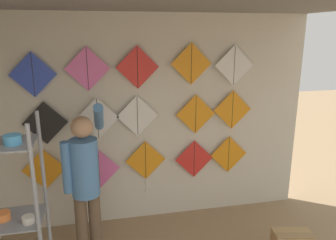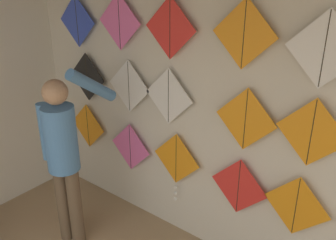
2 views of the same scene
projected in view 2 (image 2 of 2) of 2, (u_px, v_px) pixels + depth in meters
The scene contains 17 objects.
back_panel at pixel (181, 106), 3.52m from camera, with size 4.56×0.06×2.80m, color beige.
shopkeeper at pixel (64, 150), 3.49m from camera, with size 0.46×0.68×1.84m.
kite_0 at pixel (88, 126), 4.40m from camera, with size 0.54×0.01×0.54m.
kite_1 at pixel (130, 147), 4.03m from camera, with size 0.54×0.01×0.54m.
kite_2 at pixel (176, 163), 3.67m from camera, with size 0.54×0.04×0.75m.
kite_3 at pixel (239, 187), 3.28m from camera, with size 0.54×0.01×0.54m.
kite_4 at pixel (296, 206), 2.98m from camera, with size 0.54×0.01×0.54m.
kite_5 at pixel (87, 77), 4.11m from camera, with size 0.54×0.01×0.54m.
kite_6 at pixel (129, 86), 3.75m from camera, with size 0.54×0.01×0.54m.
kite_7 at pixel (169, 97), 3.46m from camera, with size 0.54×0.01×0.54m.
kite_8 at pixel (246, 119), 3.02m from camera, with size 0.54×0.01×0.54m.
kite_9 at pixel (312, 133), 2.70m from camera, with size 0.54×0.01×0.54m.
kite_10 at pixel (77, 21), 3.92m from camera, with size 0.54×0.01×0.54m.
kite_11 at pixel (119, 22), 3.55m from camera, with size 0.54×0.01×0.54m.
kite_12 at pixel (170, 28), 3.20m from camera, with size 0.54×0.01×0.54m.
kite_13 at pixel (244, 34), 2.79m from camera, with size 0.54×0.01×0.54m.
kite_14 at pixel (325, 50), 2.47m from camera, with size 0.54×0.01×0.54m.
Camera 2 is at (1.93, 0.68, 2.69)m, focal length 40.00 mm.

